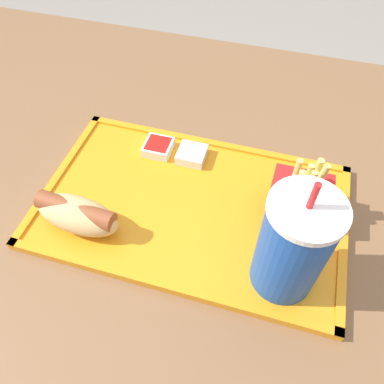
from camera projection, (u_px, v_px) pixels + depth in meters
The scene contains 8 objects.
ground_plane at pixel (185, 350), 1.16m from camera, with size 8.00×8.00×0.00m, color gray.
dining_table at pixel (183, 303), 0.87m from camera, with size 1.40×0.98×0.75m.
food_tray at pixel (192, 206), 0.57m from camera, with size 0.46×0.28×0.01m.
soda_cup at pixel (293, 246), 0.43m from camera, with size 0.08×0.08×0.19m.
hot_dog_far at pixel (77, 214), 0.52m from camera, with size 0.13×0.06×0.05m.
fries_carton at pixel (300, 198), 0.53m from camera, with size 0.08×0.07×0.10m.
sauce_cup_mayo at pixel (192, 154), 0.62m from camera, with size 0.05×0.05×0.02m.
sauce_cup_ketchup at pixel (158, 147), 0.63m from camera, with size 0.05×0.05×0.02m.
Camera 1 is at (-0.11, 0.32, 1.22)m, focal length 35.00 mm.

